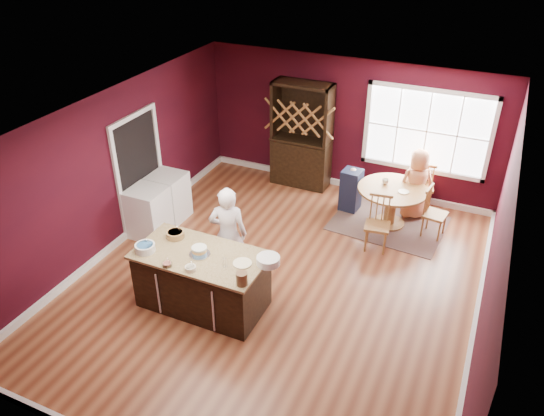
{
  "coord_description": "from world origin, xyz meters",
  "views": [
    {
      "loc": [
        2.66,
        -6.13,
        5.32
      ],
      "look_at": [
        -0.29,
        0.41,
        1.05
      ],
      "focal_mm": 35.0,
      "sensor_mm": 36.0,
      "label": 1
    }
  ],
  "objects_px": {
    "dining_table": "(391,199)",
    "toddler": "(358,170)",
    "chair_south": "(378,224)",
    "dryer": "(169,196)",
    "chair_north": "(422,184)",
    "washer": "(148,213)",
    "kitchen_island": "(202,281)",
    "chair_east": "(436,213)",
    "baker": "(228,234)",
    "layer_cake": "(199,251)",
    "hutch": "(302,135)",
    "seated_woman": "(416,184)",
    "high_chair": "(351,189)"
  },
  "relations": [
    {
      "from": "baker",
      "to": "kitchen_island",
      "type": "bearing_deg",
      "value": 67.99
    },
    {
      "from": "baker",
      "to": "chair_north",
      "type": "distance_m",
      "value": 4.18
    },
    {
      "from": "dining_table",
      "to": "baker",
      "type": "height_order",
      "value": "baker"
    },
    {
      "from": "kitchen_island",
      "to": "baker",
      "type": "xyz_separation_m",
      "value": [
        0.04,
        0.77,
        0.37
      ]
    },
    {
      "from": "chair_south",
      "to": "chair_north",
      "type": "height_order",
      "value": "chair_north"
    },
    {
      "from": "hutch",
      "to": "dining_table",
      "type": "bearing_deg",
      "value": -21.4
    },
    {
      "from": "dining_table",
      "to": "seated_woman",
      "type": "height_order",
      "value": "seated_woman"
    },
    {
      "from": "chair_north",
      "to": "toddler",
      "type": "bearing_deg",
      "value": 11.88
    },
    {
      "from": "chair_south",
      "to": "seated_woman",
      "type": "xyz_separation_m",
      "value": [
        0.36,
        1.34,
        0.19
      ]
    },
    {
      "from": "seated_woman",
      "to": "toddler",
      "type": "height_order",
      "value": "seated_woman"
    },
    {
      "from": "chair_south",
      "to": "chair_north",
      "type": "bearing_deg",
      "value": 67.63
    },
    {
      "from": "dining_table",
      "to": "chair_south",
      "type": "distance_m",
      "value": 0.88
    },
    {
      "from": "baker",
      "to": "chair_north",
      "type": "height_order",
      "value": "baker"
    },
    {
      "from": "baker",
      "to": "toddler",
      "type": "distance_m",
      "value": 3.19
    },
    {
      "from": "seated_woman",
      "to": "high_chair",
      "type": "relative_size",
      "value": 1.57
    },
    {
      "from": "baker",
      "to": "layer_cake",
      "type": "relative_size",
      "value": 5.3
    },
    {
      "from": "dining_table",
      "to": "toddler",
      "type": "height_order",
      "value": "toddler"
    },
    {
      "from": "chair_east",
      "to": "washer",
      "type": "bearing_deg",
      "value": 122.44
    },
    {
      "from": "kitchen_island",
      "to": "chair_south",
      "type": "distance_m",
      "value": 3.18
    },
    {
      "from": "toddler",
      "to": "hutch",
      "type": "distance_m",
      "value": 1.46
    },
    {
      "from": "dining_table",
      "to": "layer_cake",
      "type": "xyz_separation_m",
      "value": [
        -1.99,
        -3.38,
        0.45
      ]
    },
    {
      "from": "baker",
      "to": "hutch",
      "type": "relative_size",
      "value": 0.74
    },
    {
      "from": "hutch",
      "to": "washer",
      "type": "xyz_separation_m",
      "value": [
        -1.74,
        -2.94,
        -0.64
      ]
    },
    {
      "from": "chair_north",
      "to": "washer",
      "type": "distance_m",
      "value": 5.17
    },
    {
      "from": "kitchen_island",
      "to": "toddler",
      "type": "relative_size",
      "value": 7.28
    },
    {
      "from": "chair_north",
      "to": "high_chair",
      "type": "bearing_deg",
      "value": 15.41
    },
    {
      "from": "dining_table",
      "to": "baker",
      "type": "relative_size",
      "value": 0.78
    },
    {
      "from": "dining_table",
      "to": "toddler",
      "type": "bearing_deg",
      "value": 154.98
    },
    {
      "from": "layer_cake",
      "to": "chair_north",
      "type": "distance_m",
      "value": 4.87
    },
    {
      "from": "kitchen_island",
      "to": "chair_east",
      "type": "relative_size",
      "value": 2.0
    },
    {
      "from": "dining_table",
      "to": "seated_woman",
      "type": "xyz_separation_m",
      "value": [
        0.34,
        0.47,
        0.15
      ]
    },
    {
      "from": "baker",
      "to": "layer_cake",
      "type": "height_order",
      "value": "baker"
    },
    {
      "from": "dryer",
      "to": "dining_table",
      "type": "bearing_deg",
      "value": 21.03
    },
    {
      "from": "chair_north",
      "to": "kitchen_island",
      "type": "bearing_deg",
      "value": 49.29
    },
    {
      "from": "dining_table",
      "to": "chair_north",
      "type": "distance_m",
      "value": 0.93
    },
    {
      "from": "chair_east",
      "to": "high_chair",
      "type": "xyz_separation_m",
      "value": [
        -1.63,
        0.29,
        -0.04
      ]
    },
    {
      "from": "chair_north",
      "to": "dryer",
      "type": "bearing_deg",
      "value": 17.47
    },
    {
      "from": "dining_table",
      "to": "hutch",
      "type": "bearing_deg",
      "value": 158.6
    },
    {
      "from": "chair_east",
      "to": "washer",
      "type": "distance_m",
      "value": 5.08
    },
    {
      "from": "seated_woman",
      "to": "dining_table",
      "type": "bearing_deg",
      "value": 24.51
    },
    {
      "from": "dining_table",
      "to": "layer_cake",
      "type": "relative_size",
      "value": 4.12
    },
    {
      "from": "baker",
      "to": "chair_south",
      "type": "relative_size",
      "value": 1.63
    },
    {
      "from": "washer",
      "to": "baker",
      "type": "bearing_deg",
      "value": -14.59
    },
    {
      "from": "dining_table",
      "to": "kitchen_island",
      "type": "bearing_deg",
      "value": -120.52
    },
    {
      "from": "kitchen_island",
      "to": "high_chair",
      "type": "relative_size",
      "value": 2.17
    },
    {
      "from": "chair_east",
      "to": "hutch",
      "type": "height_order",
      "value": "hutch"
    },
    {
      "from": "chair_south",
      "to": "dryer",
      "type": "xyz_separation_m",
      "value": [
        -3.81,
        -0.6,
        -0.04
      ]
    },
    {
      "from": "chair_east",
      "to": "high_chair",
      "type": "distance_m",
      "value": 1.66
    },
    {
      "from": "baker",
      "to": "seated_woman",
      "type": "xyz_separation_m",
      "value": [
        2.29,
        3.08,
        -0.12
      ]
    },
    {
      "from": "dining_table",
      "to": "toddler",
      "type": "distance_m",
      "value": 0.87
    }
  ]
}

